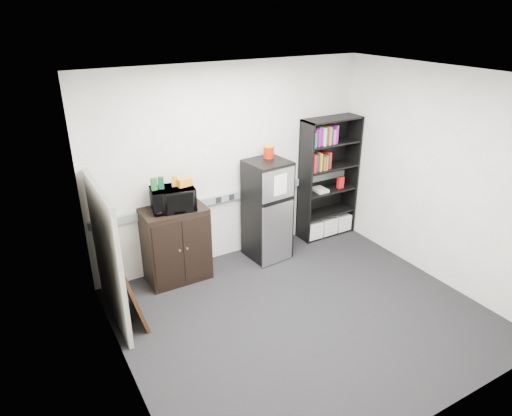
{
  "coord_description": "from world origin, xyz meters",
  "views": [
    {
      "loc": [
        -2.66,
        -3.51,
        3.31
      ],
      "look_at": [
        -0.12,
        0.9,
        1.06
      ],
      "focal_mm": 32.0,
      "sensor_mm": 36.0,
      "label": 1
    }
  ],
  "objects_px": {
    "bookshelf": "(328,179)",
    "cabinet": "(176,244)",
    "cubicle_partition": "(107,255)",
    "refrigerator": "(267,210)",
    "microwave": "(173,199)"
  },
  "relations": [
    {
      "from": "cubicle_partition",
      "to": "cabinet",
      "type": "bearing_deg",
      "value": 24.21
    },
    {
      "from": "cubicle_partition",
      "to": "cabinet",
      "type": "height_order",
      "value": "cubicle_partition"
    },
    {
      "from": "microwave",
      "to": "bookshelf",
      "type": "bearing_deg",
      "value": 11.08
    },
    {
      "from": "refrigerator",
      "to": "cubicle_partition",
      "type": "bearing_deg",
      "value": -176.99
    },
    {
      "from": "cabinet",
      "to": "microwave",
      "type": "xyz_separation_m",
      "value": [
        0.0,
        -0.02,
        0.64
      ]
    },
    {
      "from": "bookshelf",
      "to": "cubicle_partition",
      "type": "bearing_deg",
      "value": -171.94
    },
    {
      "from": "cubicle_partition",
      "to": "cabinet",
      "type": "relative_size",
      "value": 1.62
    },
    {
      "from": "bookshelf",
      "to": "refrigerator",
      "type": "xyz_separation_m",
      "value": [
        -1.16,
        -0.14,
        -0.2
      ]
    },
    {
      "from": "cubicle_partition",
      "to": "cabinet",
      "type": "xyz_separation_m",
      "value": [
        0.94,
        0.42,
        -0.31
      ]
    },
    {
      "from": "bookshelf",
      "to": "cabinet",
      "type": "relative_size",
      "value": 1.85
    },
    {
      "from": "bookshelf",
      "to": "refrigerator",
      "type": "relative_size",
      "value": 1.3
    },
    {
      "from": "microwave",
      "to": "refrigerator",
      "type": "height_order",
      "value": "refrigerator"
    },
    {
      "from": "bookshelf",
      "to": "cabinet",
      "type": "distance_m",
      "value": 2.53
    },
    {
      "from": "bookshelf",
      "to": "cubicle_partition",
      "type": "relative_size",
      "value": 1.14
    },
    {
      "from": "cabinet",
      "to": "refrigerator",
      "type": "distance_m",
      "value": 1.35
    }
  ]
}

